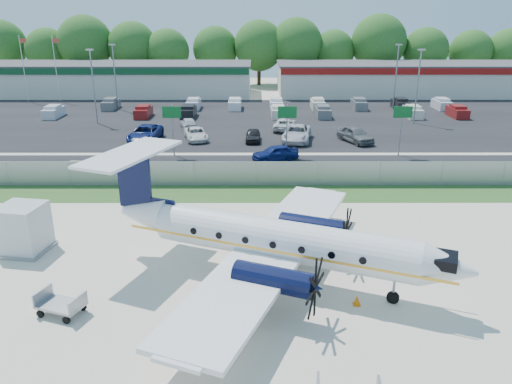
{
  "coord_description": "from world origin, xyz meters",
  "views": [
    {
      "loc": [
        -0.04,
        -24.25,
        13.2
      ],
      "look_at": [
        0.0,
        6.0,
        2.3
      ],
      "focal_mm": 35.0,
      "sensor_mm": 36.0,
      "label": 1
    }
  ],
  "objects_px": {
    "baggage_cart_near": "(61,304)",
    "service_container": "(23,230)",
    "aircraft": "(275,239)",
    "pushback_tug": "(229,233)"
  },
  "relations": [
    {
      "from": "aircraft",
      "to": "service_container",
      "type": "height_order",
      "value": "aircraft"
    },
    {
      "from": "aircraft",
      "to": "service_container",
      "type": "relative_size",
      "value": 6.65
    },
    {
      "from": "aircraft",
      "to": "pushback_tug",
      "type": "relative_size",
      "value": 6.71
    },
    {
      "from": "aircraft",
      "to": "pushback_tug",
      "type": "bearing_deg",
      "value": 119.81
    },
    {
      "from": "aircraft",
      "to": "baggage_cart_near",
      "type": "distance_m",
      "value": 10.63
    },
    {
      "from": "pushback_tug",
      "to": "aircraft",
      "type": "bearing_deg",
      "value": -60.19
    },
    {
      "from": "baggage_cart_near",
      "to": "service_container",
      "type": "xyz_separation_m",
      "value": [
        -4.46,
        6.53,
        0.82
      ]
    },
    {
      "from": "pushback_tug",
      "to": "service_container",
      "type": "xyz_separation_m",
      "value": [
        -11.89,
        -1.1,
        0.67
      ]
    },
    {
      "from": "baggage_cart_near",
      "to": "aircraft",
      "type": "bearing_deg",
      "value": 17.62
    },
    {
      "from": "service_container",
      "to": "baggage_cart_near",
      "type": "bearing_deg",
      "value": -55.65
    }
  ]
}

